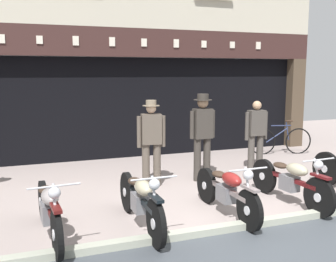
# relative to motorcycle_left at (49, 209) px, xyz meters

# --- Properties ---
(shop_facade) EXTENTS (10.24, 4.42, 6.55)m
(shop_facade) POSITION_rel_motorcycle_left_xyz_m (2.68, 6.32, 1.33)
(shop_facade) COLOR black
(shop_facade) RESTS_ON ground
(motorcycle_left) EXTENTS (0.62, 1.95, 0.91)m
(motorcycle_left) POSITION_rel_motorcycle_left_xyz_m (0.00, 0.00, 0.00)
(motorcycle_left) COLOR black
(motorcycle_left) RESTS_ON ground
(motorcycle_center_left) EXTENTS (0.62, 2.07, 0.92)m
(motorcycle_center_left) POSITION_rel_motorcycle_left_xyz_m (1.25, -0.05, 0.00)
(motorcycle_center_left) COLOR black
(motorcycle_center_left) RESTS_ON ground
(motorcycle_center) EXTENTS (0.62, 1.93, 0.90)m
(motorcycle_center) POSITION_rel_motorcycle_left_xyz_m (2.65, -0.06, -0.01)
(motorcycle_center) COLOR black
(motorcycle_center) RESTS_ON ground
(motorcycle_center_right) EXTENTS (0.62, 2.01, 0.91)m
(motorcycle_center_right) POSITION_rel_motorcycle_left_xyz_m (3.93, 0.06, 0.00)
(motorcycle_center_right) COLOR black
(motorcycle_center_right) RESTS_ON ground
(salesman_left) EXTENTS (0.56, 0.33, 1.70)m
(salesman_left) POSITION_rel_motorcycle_left_xyz_m (2.05, 1.90, 0.52)
(salesman_left) COLOR brown
(salesman_left) RESTS_ON ground
(shopkeeper_center) EXTENTS (0.56, 0.37, 1.79)m
(shopkeeper_center) POSITION_rel_motorcycle_left_xyz_m (3.17, 1.94, 0.59)
(shopkeeper_center) COLOR #38332D
(shopkeeper_center) RESTS_ON ground
(salesman_right) EXTENTS (0.56, 0.25, 1.59)m
(salesman_right) POSITION_rel_motorcycle_left_xyz_m (4.69, 2.30, 0.45)
(salesman_right) COLOR #47423D
(salesman_right) RESTS_ON ground
(advert_board_near) EXTENTS (0.68, 0.03, 1.11)m
(advert_board_near) POSITION_rel_motorcycle_left_xyz_m (4.42, 4.72, 1.42)
(advert_board_near) COLOR silver
(advert_board_far) EXTENTS (0.76, 0.03, 0.96)m
(advert_board_far) POSITION_rel_motorcycle_left_xyz_m (5.56, 4.72, 1.43)
(advert_board_far) COLOR beige
(leaning_bicycle) EXTENTS (1.69, 0.61, 0.95)m
(leaning_bicycle) POSITION_rel_motorcycle_left_xyz_m (6.32, 3.59, -0.04)
(leaning_bicycle) COLOR black
(leaning_bicycle) RESTS_ON ground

